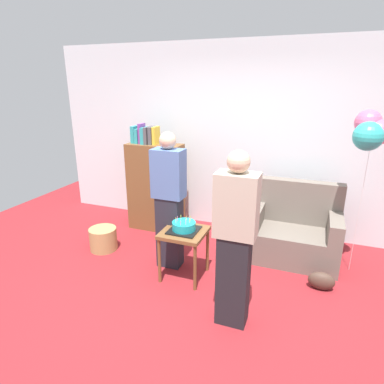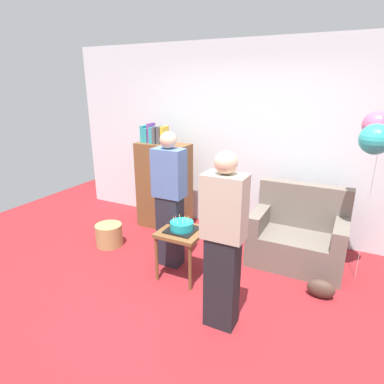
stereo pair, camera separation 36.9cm
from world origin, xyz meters
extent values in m
plane|color=maroon|center=(0.00, 0.00, 0.00)|extent=(8.00, 8.00, 0.00)
cube|color=silver|center=(0.00, 2.05, 1.35)|extent=(6.00, 0.10, 2.70)
cube|color=#6B6056|center=(0.85, 1.29, 0.20)|extent=(1.10, 0.70, 0.40)
cube|color=#6B6056|center=(0.85, 1.56, 0.68)|extent=(1.10, 0.16, 0.56)
cube|color=#6B6056|center=(0.38, 1.29, 0.52)|extent=(0.16, 0.70, 0.24)
cube|color=#6B6056|center=(1.32, 1.29, 0.52)|extent=(0.16, 0.70, 0.24)
cube|color=brown|center=(-1.17, 1.53, 0.65)|extent=(0.80, 0.36, 1.30)
cube|color=teal|center=(-1.48, 1.53, 1.42)|extent=(0.06, 0.16, 0.24)
cube|color=teal|center=(-1.42, 1.53, 1.40)|extent=(0.05, 0.19, 0.21)
cube|color=#7F3D93|center=(-1.37, 1.53, 1.44)|extent=(0.04, 0.17, 0.28)
cube|color=teal|center=(-1.31, 1.53, 1.42)|extent=(0.06, 0.23, 0.23)
cube|color=#4C4C51|center=(-1.25, 1.53, 1.42)|extent=(0.04, 0.26, 0.24)
cube|color=#4C4C51|center=(-1.19, 1.53, 1.42)|extent=(0.05, 0.20, 0.25)
cube|color=gold|center=(-1.14, 1.53, 1.42)|extent=(0.05, 0.18, 0.25)
cube|color=brown|center=(-0.27, 0.43, 0.55)|extent=(0.48, 0.48, 0.04)
cylinder|color=brown|center=(-0.48, 0.22, 0.27)|extent=(0.04, 0.04, 0.53)
cylinder|color=brown|center=(-0.06, 0.22, 0.27)|extent=(0.04, 0.04, 0.53)
cylinder|color=brown|center=(-0.48, 0.64, 0.27)|extent=(0.04, 0.04, 0.53)
cylinder|color=brown|center=(-0.06, 0.64, 0.27)|extent=(0.04, 0.04, 0.53)
cube|color=black|center=(-0.27, 0.43, 0.58)|extent=(0.32, 0.32, 0.02)
cylinder|color=teal|center=(-0.27, 0.43, 0.63)|extent=(0.26, 0.26, 0.09)
cylinder|color=#F2CC4C|center=(-0.20, 0.43, 0.70)|extent=(0.01, 0.01, 0.05)
cylinder|color=#F2CC4C|center=(-0.21, 0.48, 0.71)|extent=(0.01, 0.01, 0.06)
cylinder|color=#F2CC4C|center=(-0.26, 0.49, 0.70)|extent=(0.01, 0.01, 0.05)
cylinder|color=#F2CC4C|center=(-0.33, 0.49, 0.71)|extent=(0.01, 0.01, 0.05)
cylinder|color=#EA668C|center=(-0.35, 0.43, 0.71)|extent=(0.01, 0.01, 0.06)
cylinder|color=#F2CC4C|center=(-0.34, 0.37, 0.71)|extent=(0.01, 0.01, 0.06)
cylinder|color=#EA668C|center=(-0.27, 0.34, 0.71)|extent=(0.01, 0.01, 0.05)
cylinder|color=#EA668C|center=(-0.22, 0.37, 0.71)|extent=(0.01, 0.01, 0.06)
cube|color=#23232D|center=(-0.52, 0.60, 0.44)|extent=(0.28, 0.20, 0.88)
cube|color=#4C6BA3|center=(-0.52, 0.60, 1.16)|extent=(0.36, 0.22, 0.56)
sphere|color=#D1A889|center=(-0.52, 0.60, 1.53)|extent=(0.19, 0.19, 0.19)
cube|color=black|center=(0.43, -0.11, 0.44)|extent=(0.28, 0.20, 0.88)
cube|color=#B2A893|center=(0.43, -0.11, 1.16)|extent=(0.36, 0.22, 0.56)
sphere|color=#D1A889|center=(0.43, -0.11, 1.53)|extent=(0.19, 0.19, 0.19)
cylinder|color=#A88451|center=(-1.53, 0.64, 0.15)|extent=(0.36, 0.36, 0.30)
ellipsoid|color=#473328|center=(1.22, 0.72, 0.10)|extent=(0.28, 0.14, 0.20)
cylinder|color=silver|center=(1.53, 1.25, 0.78)|extent=(0.00, 0.00, 1.56)
sphere|color=#2DADA8|center=(1.54, 1.31, 1.60)|extent=(0.27, 0.27, 0.27)
sphere|color=#D65B84|center=(1.48, 1.30, 1.73)|extent=(0.27, 0.27, 0.27)
sphere|color=#D65B84|center=(1.58, 1.24, 1.65)|extent=(0.26, 0.26, 0.26)
sphere|color=#2DADA8|center=(1.49, 1.17, 1.61)|extent=(0.30, 0.30, 0.30)
camera|label=1|loc=(1.00, -2.63, 2.13)|focal=30.62mm
camera|label=2|loc=(1.33, -2.48, 2.13)|focal=30.62mm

